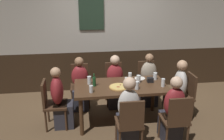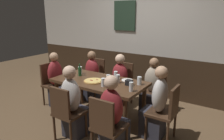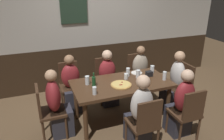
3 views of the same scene
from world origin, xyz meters
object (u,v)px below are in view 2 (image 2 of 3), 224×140
person_mid_far (119,85)px  plate_white_large (127,80)px  person_right_far (152,92)px  pint_glass_pale (103,83)px  pint_glass_amber (108,78)px  beer_bottle_green (80,71)px  chair_right_far (155,88)px  chair_head_west (52,81)px  chair_mid_far (123,81)px  chair_left_far (95,76)px  person_head_west (57,84)px  beer_glass_half (67,76)px  dining_table (99,85)px  person_right_near (113,121)px  chair_mid_near (66,111)px  person_head_east (156,108)px  chair_right_near (106,125)px  tumbler_water (118,79)px  pizza (93,81)px  person_mid_near (73,107)px  highball_clear (116,76)px  chair_head_east (167,110)px  person_left_far (91,79)px  pint_glass_stout (139,81)px  beer_glass_tall (131,87)px  condiment_caddy (129,83)px  tumbler_short (80,71)px

person_mid_far → plate_white_large: 0.64m
person_right_far → pint_glass_pale: person_right_far is taller
pint_glass_amber → beer_bottle_green: size_ratio=0.43×
chair_right_far → chair_head_west: 2.14m
chair_mid_far → chair_left_far: bearing=180.0°
person_mid_far → person_head_west: person_head_west is taller
person_right_far → beer_glass_half: person_right_far is taller
dining_table → chair_left_far: chair_left_far is taller
person_right_near → beer_bottle_green: bearing=149.7°
chair_mid_near → pint_glass_pale: (0.24, 0.62, 0.31)m
person_head_east → chair_mid_far: bearing=142.4°
chair_right_near → tumbler_water: 1.03m
person_right_near → pizza: bearing=143.6°
person_right_far → pint_glass_amber: (-0.60, -0.57, 0.32)m
person_mid_near → plate_white_large: 1.06m
dining_table → person_head_east: 1.09m
highball_clear → plate_white_large: bearing=15.6°
chair_right_near → chair_head_east: 0.98m
chair_left_far → pizza: size_ratio=2.59×
person_left_far → pizza: person_left_far is taller
person_mid_near → pint_glass_pale: size_ratio=8.24×
person_head_west → pint_glass_stout: size_ratio=8.21×
chair_right_far → highball_clear: size_ratio=5.86×
chair_head_east → person_mid_far: bearing=151.7°
chair_left_far → pint_glass_stout: size_ratio=6.40×
chair_mid_near → chair_head_east: same height
person_right_far → tumbler_water: 0.79m
chair_mid_far → dining_table: bearing=-90.0°
chair_mid_far → plate_white_large: size_ratio=4.36×
person_right_far → beer_glass_tall: size_ratio=7.45×
person_head_east → person_head_west: bearing=180.0°
chair_right_far → chair_head_west: bearing=-157.1°
chair_left_far → highball_clear: highball_clear is taller
chair_head_east → tumbler_water: size_ratio=6.09×
pint_glass_amber → tumbler_water: size_ratio=0.70×
chair_right_near → beer_glass_half: 1.43m
chair_mid_far → person_mid_far: person_mid_far is taller
pint_glass_amber → person_head_east: bearing=-6.1°
condiment_caddy → highball_clear: bearing=158.0°
pint_glass_stout → plate_white_large: pint_glass_stout is taller
person_head_east → person_left_far: size_ratio=1.07×
dining_table → beer_glass_half: size_ratio=13.57×
person_head_west → tumbler_water: person_head_west is taller
condiment_caddy → chair_head_west: bearing=-177.7°
pint_glass_amber → condiment_caddy: size_ratio=0.91×
person_head_west → condiment_caddy: bearing=2.5°
chair_left_far → tumbler_short: size_ratio=6.02×
pint_glass_stout → tumbler_short: (-1.25, -0.05, 0.01)m
chair_left_far → condiment_caddy: chair_left_far is taller
person_head_east → beer_glass_half: person_head_east is taller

